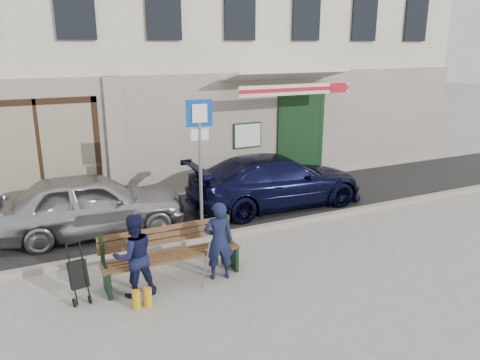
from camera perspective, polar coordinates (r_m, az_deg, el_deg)
ground at (r=8.74m, az=1.65°, el=-10.64°), size 80.00×80.00×0.00m
asphalt_lane at (r=11.35m, az=-5.55°, el=-4.20°), size 60.00×3.20×0.01m
curb at (r=9.95m, az=-2.34°, el=-6.81°), size 60.00×0.18×0.12m
building at (r=15.83m, az=-13.21°, el=19.51°), size 20.00×8.27×10.00m
car_silver at (r=10.48m, az=-17.65°, el=-2.79°), size 4.05×1.87×1.35m
car_navy at (r=11.76m, az=4.45°, el=-0.10°), size 4.56×1.92×1.32m
parking_sign at (r=9.51m, az=-4.90°, el=4.15°), size 0.54×0.11×2.90m
bench at (r=8.23m, az=-8.60°, el=-9.07°), size 2.40×1.17×0.98m
man at (r=8.11m, az=-2.61°, el=-7.42°), size 0.57×0.43×1.40m
woman at (r=7.76m, az=-12.78°, el=-8.96°), size 0.71×0.57×1.39m
stroller at (r=7.98m, az=-19.09°, el=-10.97°), size 0.31×0.42×0.95m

